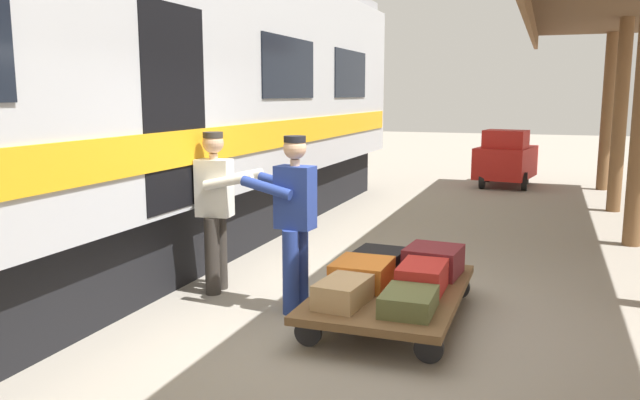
{
  "coord_description": "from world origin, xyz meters",
  "views": [
    {
      "loc": [
        -1.32,
        5.42,
        2.08
      ],
      "look_at": [
        0.57,
        0.15,
        1.15
      ],
      "focal_mm": 35.59,
      "sensor_mm": 36.0,
      "label": 1
    }
  ],
  "objects_px": {
    "train_car": "(53,97)",
    "suitcase_olive_duffel": "(409,301)",
    "suitcase_orange_carryall": "(362,273)",
    "porter_by_door": "(217,206)",
    "suitcase_red_plastic": "(422,278)",
    "porter_in_overalls": "(293,217)",
    "luggage_cart": "(391,292)",
    "suitcase_maroon_trunk": "(433,261)",
    "suitcase_black_hardshell": "(378,260)",
    "baggage_tug": "(506,159)",
    "suitcase_tan_vintage": "(343,292)"
  },
  "relations": [
    {
      "from": "suitcase_maroon_trunk",
      "to": "suitcase_olive_duffel",
      "type": "bearing_deg",
      "value": 90.0
    },
    {
      "from": "suitcase_olive_duffel",
      "to": "porter_in_overalls",
      "type": "distance_m",
      "value": 1.45
    },
    {
      "from": "suitcase_tan_vintage",
      "to": "suitcase_orange_carryall",
      "type": "xyz_separation_m",
      "value": [
        0.0,
        -0.59,
        0.01
      ]
    },
    {
      "from": "train_car",
      "to": "suitcase_tan_vintage",
      "type": "bearing_deg",
      "value": 172.57
    },
    {
      "from": "suitcase_olive_duffel",
      "to": "luggage_cart",
      "type": "bearing_deg",
      "value": -64.05
    },
    {
      "from": "suitcase_black_hardshell",
      "to": "porter_in_overalls",
      "type": "bearing_deg",
      "value": 44.09
    },
    {
      "from": "suitcase_orange_carryall",
      "to": "train_car",
      "type": "bearing_deg",
      "value": 2.46
    },
    {
      "from": "luggage_cart",
      "to": "suitcase_black_hardshell",
      "type": "xyz_separation_m",
      "value": [
        0.28,
        -0.59,
        0.14
      ]
    },
    {
      "from": "suitcase_red_plastic",
      "to": "porter_by_door",
      "type": "height_order",
      "value": "porter_by_door"
    },
    {
      "from": "train_car",
      "to": "baggage_tug",
      "type": "relative_size",
      "value": 8.93
    },
    {
      "from": "suitcase_black_hardshell",
      "to": "porter_by_door",
      "type": "distance_m",
      "value": 1.78
    },
    {
      "from": "suitcase_orange_carryall",
      "to": "suitcase_black_hardshell",
      "type": "bearing_deg",
      "value": -90.0
    },
    {
      "from": "train_car",
      "to": "suitcase_black_hardshell",
      "type": "relative_size",
      "value": 26.57
    },
    {
      "from": "suitcase_tan_vintage",
      "to": "baggage_tug",
      "type": "relative_size",
      "value": 0.31
    },
    {
      "from": "porter_by_door",
      "to": "baggage_tug",
      "type": "relative_size",
      "value": 0.91
    },
    {
      "from": "suitcase_red_plastic",
      "to": "porter_in_overalls",
      "type": "relative_size",
      "value": 0.35
    },
    {
      "from": "train_car",
      "to": "porter_by_door",
      "type": "distance_m",
      "value": 2.09
    },
    {
      "from": "suitcase_maroon_trunk",
      "to": "suitcase_red_plastic",
      "type": "relative_size",
      "value": 0.9
    },
    {
      "from": "luggage_cart",
      "to": "suitcase_red_plastic",
      "type": "height_order",
      "value": "suitcase_red_plastic"
    },
    {
      "from": "suitcase_maroon_trunk",
      "to": "suitcase_tan_vintage",
      "type": "distance_m",
      "value": 1.3
    },
    {
      "from": "train_car",
      "to": "suitcase_tan_vintage",
      "type": "distance_m",
      "value": 3.78
    },
    {
      "from": "suitcase_black_hardshell",
      "to": "baggage_tug",
      "type": "height_order",
      "value": "baggage_tug"
    },
    {
      "from": "suitcase_orange_carryall",
      "to": "suitcase_olive_duffel",
      "type": "relative_size",
      "value": 1.04
    },
    {
      "from": "baggage_tug",
      "to": "suitcase_red_plastic",
      "type": "bearing_deg",
      "value": 89.29
    },
    {
      "from": "suitcase_maroon_trunk",
      "to": "porter_by_door",
      "type": "xyz_separation_m",
      "value": [
        2.23,
        0.36,
        0.48
      ]
    },
    {
      "from": "luggage_cart",
      "to": "suitcase_orange_carryall",
      "type": "distance_m",
      "value": 0.33
    },
    {
      "from": "suitcase_red_plastic",
      "to": "train_car",
      "type": "bearing_deg",
      "value": 2.11
    },
    {
      "from": "suitcase_orange_carryall",
      "to": "porter_in_overalls",
      "type": "xyz_separation_m",
      "value": [
        0.67,
        0.06,
        0.5
      ]
    },
    {
      "from": "luggage_cart",
      "to": "suitcase_olive_duffel",
      "type": "xyz_separation_m",
      "value": [
        -0.28,
        0.59,
        0.13
      ]
    },
    {
      "from": "suitcase_tan_vintage",
      "to": "porter_by_door",
      "type": "xyz_separation_m",
      "value": [
        1.66,
        -0.81,
        0.51
      ]
    },
    {
      "from": "suitcase_maroon_trunk",
      "to": "suitcase_tan_vintage",
      "type": "xyz_separation_m",
      "value": [
        0.57,
        1.17,
        -0.03
      ]
    },
    {
      "from": "suitcase_black_hardshell",
      "to": "suitcase_maroon_trunk",
      "type": "bearing_deg",
      "value": 180.0
    },
    {
      "from": "train_car",
      "to": "suitcase_red_plastic",
      "type": "distance_m",
      "value": 4.27
    },
    {
      "from": "train_car",
      "to": "porter_in_overalls",
      "type": "height_order",
      "value": "train_car"
    },
    {
      "from": "suitcase_black_hardshell",
      "to": "suitcase_orange_carryall",
      "type": "xyz_separation_m",
      "value": [
        -0.0,
        0.59,
        0.02
      ]
    },
    {
      "from": "suitcase_red_plastic",
      "to": "suitcase_maroon_trunk",
      "type": "bearing_deg",
      "value": -90.0
    },
    {
      "from": "suitcase_red_plastic",
      "to": "suitcase_tan_vintage",
      "type": "bearing_deg",
      "value": 45.77
    },
    {
      "from": "train_car",
      "to": "suitcase_olive_duffel",
      "type": "xyz_separation_m",
      "value": [
        -3.94,
        0.44,
        -1.67
      ]
    },
    {
      "from": "porter_by_door",
      "to": "suitcase_tan_vintage",
      "type": "bearing_deg",
      "value": 154.03
    },
    {
      "from": "suitcase_maroon_trunk",
      "to": "suitcase_orange_carryall",
      "type": "xyz_separation_m",
      "value": [
        0.57,
        0.59,
        -0.02
      ]
    },
    {
      "from": "luggage_cart",
      "to": "porter_in_overalls",
      "type": "distance_m",
      "value": 1.16
    },
    {
      "from": "luggage_cart",
      "to": "baggage_tug",
      "type": "xyz_separation_m",
      "value": [
        -0.4,
        -9.44,
        0.36
      ]
    },
    {
      "from": "train_car",
      "to": "suitcase_maroon_trunk",
      "type": "bearing_deg",
      "value": -169.51
    },
    {
      "from": "porter_in_overalls",
      "to": "baggage_tug",
      "type": "xyz_separation_m",
      "value": [
        -1.36,
        -9.5,
        -0.3
      ]
    },
    {
      "from": "train_car",
      "to": "suitcase_black_hardshell",
      "type": "height_order",
      "value": "train_car"
    },
    {
      "from": "train_car",
      "to": "luggage_cart",
      "type": "height_order",
      "value": "train_car"
    },
    {
      "from": "baggage_tug",
      "to": "luggage_cart",
      "type": "bearing_deg",
      "value": 87.57
    },
    {
      "from": "train_car",
      "to": "suitcase_tan_vintage",
      "type": "height_order",
      "value": "train_car"
    },
    {
      "from": "suitcase_red_plastic",
      "to": "suitcase_black_hardshell",
      "type": "relative_size",
      "value": 0.95
    },
    {
      "from": "suitcase_orange_carryall",
      "to": "porter_by_door",
      "type": "distance_m",
      "value": 1.75
    }
  ]
}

